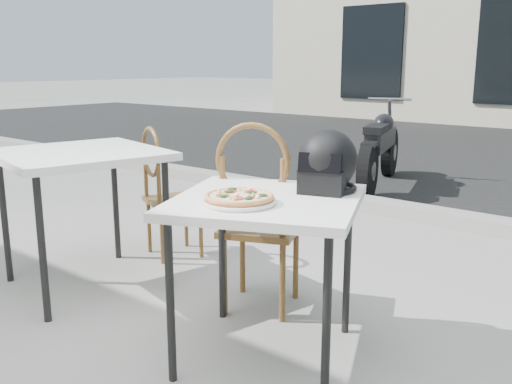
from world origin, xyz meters
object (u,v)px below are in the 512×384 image
Objects in this scene: cafe_chair_side at (164,185)px; motorcycle at (380,149)px; pizza at (239,197)px; cafe_chair_main at (258,208)px; helmet at (327,164)px; cafe_table_main at (267,212)px; cafe_table_side at (80,163)px; plate at (239,202)px.

cafe_chair_side is 3.12m from motorcycle.
motorcycle is (0.05, 3.11, -0.10)m from cafe_chair_side.
pizza is 0.64m from cafe_chair_main.
cafe_chair_side is at bearing -38.78° from cafe_chair_main.
helmet is 0.56m from cafe_chair_main.
cafe_chair_main reaches higher than cafe_table_main.
cafe_chair_side is at bearing 92.74° from cafe_table_side.
helmet reaches higher than pizza.
pizza reaches higher than plate.
plate is 0.63m from cafe_chair_main.
cafe_table_side is at bearing -107.39° from motorcycle.
plate is 0.99× the size of helmet.
cafe_chair_side is (-0.03, 0.68, -0.25)m from cafe_table_side.
helmet is at bearing 65.14° from cafe_table_main.
helmet is at bearing -170.96° from cafe_chair_side.
cafe_table_side is (-1.37, 0.15, -0.03)m from pizza.
cafe_chair_side is (-1.09, 0.31, -0.07)m from cafe_chair_main.
cafe_table_main is 0.56× the size of motorcycle.
plate is at bearing 98.90° from cafe_chair_main.
motorcycle is (-1.04, 3.42, -0.17)m from cafe_chair_main.
motorcycle is at bearing 108.98° from plate.
cafe_table_side is at bearing -3.75° from cafe_chair_main.
cafe_chair_side is at bearing 149.66° from plate.
cafe_table_side is at bearing 115.31° from cafe_chair_side.
cafe_table_main is 1.39m from cafe_table_side.
cafe_table_side is 1.14× the size of cafe_chair_side.
motorcycle is (-1.37, 3.77, -0.27)m from cafe_table_main.
cafe_table_side reaches higher than pizza.
motorcycle is at bearing 108.98° from pizza.
cafe_table_side is (-1.05, -0.37, 0.18)m from cafe_chair_main.
pizza is 0.86× the size of helmet.
helmet is 0.34× the size of cafe_chair_main.
cafe_chair_main is at bearing 121.79° from plate.
plate reaches higher than cafe_table_main.
pizza is (0.00, 0.00, 0.02)m from plate.
cafe_chair_main is at bearing 133.96° from cafe_table_main.
cafe_chair_main is (-0.32, 0.51, -0.20)m from pizza.
pizza reaches higher than cafe_table_main.
pizza is at bearing -88.13° from motorcycle.
helmet is 3.83m from motorcycle.
motorcycle is (0.02, 3.79, -0.34)m from cafe_table_side.
cafe_chair_main is 1.13m from cafe_chair_side.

